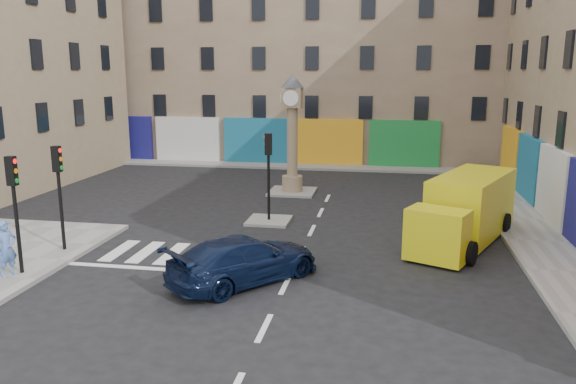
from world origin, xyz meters
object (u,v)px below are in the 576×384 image
(traffic_light_left_far, at_px, (59,181))
(navy_sedan, at_px, (244,259))
(traffic_light_left_near, at_px, (14,196))
(clock_pillar, at_px, (292,126))
(traffic_light_island, at_px, (268,163))
(pedestrian_blue, at_px, (7,248))
(yellow_van, at_px, (466,210))

(traffic_light_left_far, distance_m, navy_sedan, 7.43)
(traffic_light_left_near, height_order, clock_pillar, clock_pillar)
(traffic_light_left_near, bearing_deg, traffic_light_island, 51.07)
(traffic_light_left_near, distance_m, clock_pillar, 15.19)
(traffic_light_island, xyz_separation_m, clock_pillar, (0.00, 6.00, 0.96))
(navy_sedan, bearing_deg, traffic_light_left_far, 27.44)
(clock_pillar, bearing_deg, pedestrian_blue, -114.77)
(traffic_light_left_near, distance_m, pedestrian_blue, 1.64)
(traffic_light_left_far, height_order, navy_sedan, traffic_light_left_far)
(traffic_light_island, height_order, pedestrian_blue, traffic_light_island)
(traffic_light_left_near, bearing_deg, yellow_van, 24.31)
(traffic_light_left_far, xyz_separation_m, pedestrian_blue, (-0.21, -2.72, -1.59))
(clock_pillar, xyz_separation_m, pedestrian_blue, (-6.51, -14.11, -2.52))
(traffic_light_island, relative_size, pedestrian_blue, 2.11)
(clock_pillar, distance_m, yellow_van, 11.06)
(navy_sedan, bearing_deg, clock_pillar, -46.85)
(traffic_light_island, relative_size, yellow_van, 0.53)
(traffic_light_island, xyz_separation_m, navy_sedan, (0.71, -6.96, -1.87))
(traffic_light_island, height_order, yellow_van, traffic_light_island)
(traffic_light_left_far, distance_m, yellow_van, 14.84)
(clock_pillar, distance_m, navy_sedan, 13.28)
(traffic_light_left_far, relative_size, pedestrian_blue, 2.11)
(traffic_light_left_near, height_order, pedestrian_blue, traffic_light_left_near)
(traffic_light_left_far, height_order, pedestrian_blue, traffic_light_left_far)
(pedestrian_blue, bearing_deg, traffic_light_island, -15.95)
(traffic_light_left_near, relative_size, yellow_van, 0.53)
(pedestrian_blue, bearing_deg, traffic_light_left_near, -11.00)
(yellow_van, relative_size, pedestrian_blue, 4.01)
(traffic_light_left_far, distance_m, traffic_light_island, 8.30)
(clock_pillar, xyz_separation_m, navy_sedan, (0.71, -12.96, -2.83))
(clock_pillar, height_order, pedestrian_blue, clock_pillar)
(navy_sedan, bearing_deg, pedestrian_blue, 49.09)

